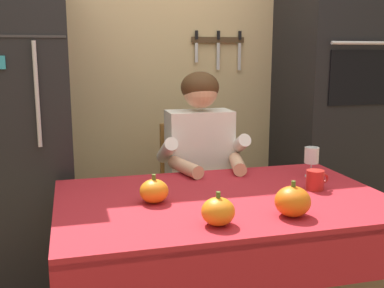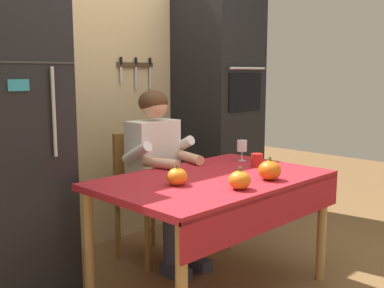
{
  "view_description": "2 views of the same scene",
  "coord_description": "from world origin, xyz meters",
  "px_view_note": "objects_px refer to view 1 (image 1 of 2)",
  "views": [
    {
      "loc": [
        -0.61,
        -1.69,
        1.34
      ],
      "look_at": [
        -0.09,
        0.27,
        0.94
      ],
      "focal_mm": 43.21,
      "sensor_mm": 36.0,
      "label": 1
    },
    {
      "loc": [
        -2.04,
        -1.75,
        1.37
      ],
      "look_at": [
        -0.11,
        0.17,
        0.94
      ],
      "focal_mm": 43.39,
      "sensor_mm": 36.0,
      "label": 2
    }
  ],
  "objects_px": {
    "pumpkin_medium": "(154,191)",
    "chair_behind_person": "(194,194)",
    "pumpkin_small": "(218,211)",
    "wine_glass": "(312,156)",
    "dining_table": "(225,217)",
    "refrigerator": "(8,136)",
    "wall_oven": "(332,98)",
    "seated_person": "(203,165)",
    "coffee_mug": "(315,180)",
    "pumpkin_large": "(293,201)"
  },
  "relations": [
    {
      "from": "pumpkin_medium",
      "to": "chair_behind_person",
      "type": "bearing_deg",
      "value": 64.0
    },
    {
      "from": "pumpkin_small",
      "to": "wine_glass",
      "type": "bearing_deg",
      "value": 38.02
    },
    {
      "from": "chair_behind_person",
      "to": "wine_glass",
      "type": "distance_m",
      "value": 0.8
    },
    {
      "from": "dining_table",
      "to": "pumpkin_medium",
      "type": "relative_size",
      "value": 11.74
    },
    {
      "from": "dining_table",
      "to": "pumpkin_small",
      "type": "bearing_deg",
      "value": -113.54
    },
    {
      "from": "chair_behind_person",
      "to": "pumpkin_small",
      "type": "relative_size",
      "value": 7.54
    },
    {
      "from": "refrigerator",
      "to": "wine_glass",
      "type": "height_order",
      "value": "refrigerator"
    },
    {
      "from": "wall_oven",
      "to": "chair_behind_person",
      "type": "distance_m",
      "value": 1.12
    },
    {
      "from": "refrigerator",
      "to": "wine_glass",
      "type": "relative_size",
      "value": 12.06
    },
    {
      "from": "chair_behind_person",
      "to": "seated_person",
      "type": "relative_size",
      "value": 0.75
    },
    {
      "from": "coffee_mug",
      "to": "pumpkin_medium",
      "type": "distance_m",
      "value": 0.73
    },
    {
      "from": "coffee_mug",
      "to": "pumpkin_large",
      "type": "relative_size",
      "value": 0.78
    },
    {
      "from": "refrigerator",
      "to": "dining_table",
      "type": "bearing_deg",
      "value": -42.91
    },
    {
      "from": "coffee_mug",
      "to": "pumpkin_large",
      "type": "distance_m",
      "value": 0.38
    },
    {
      "from": "pumpkin_medium",
      "to": "pumpkin_large",
      "type": "bearing_deg",
      "value": -31.55
    },
    {
      "from": "dining_table",
      "to": "coffee_mug",
      "type": "relative_size",
      "value": 13.14
    },
    {
      "from": "pumpkin_medium",
      "to": "pumpkin_small",
      "type": "distance_m",
      "value": 0.35
    },
    {
      "from": "pumpkin_large",
      "to": "pumpkin_small",
      "type": "bearing_deg",
      "value": -176.77
    },
    {
      "from": "wall_oven",
      "to": "pumpkin_large",
      "type": "xyz_separation_m",
      "value": [
        -0.87,
        -1.19,
        -0.25
      ]
    },
    {
      "from": "pumpkin_large",
      "to": "pumpkin_small",
      "type": "distance_m",
      "value": 0.3
    },
    {
      "from": "wall_oven",
      "to": "pumpkin_small",
      "type": "bearing_deg",
      "value": -134.2
    },
    {
      "from": "wall_oven",
      "to": "wine_glass",
      "type": "distance_m",
      "value": 0.9
    },
    {
      "from": "wine_glass",
      "to": "pumpkin_small",
      "type": "xyz_separation_m",
      "value": [
        -0.65,
        -0.51,
        -0.05
      ]
    },
    {
      "from": "refrigerator",
      "to": "pumpkin_large",
      "type": "bearing_deg",
      "value": -45.64
    },
    {
      "from": "chair_behind_person",
      "to": "pumpkin_medium",
      "type": "height_order",
      "value": "chair_behind_person"
    },
    {
      "from": "chair_behind_person",
      "to": "coffee_mug",
      "type": "xyz_separation_m",
      "value": [
        0.36,
        -0.77,
        0.27
      ]
    },
    {
      "from": "pumpkin_small",
      "to": "seated_person",
      "type": "bearing_deg",
      "value": 77.33
    },
    {
      "from": "dining_table",
      "to": "seated_person",
      "type": "relative_size",
      "value": 1.12
    },
    {
      "from": "pumpkin_small",
      "to": "chair_behind_person",
      "type": "bearing_deg",
      "value": 79.5
    },
    {
      "from": "refrigerator",
      "to": "chair_behind_person",
      "type": "height_order",
      "value": "refrigerator"
    },
    {
      "from": "dining_table",
      "to": "coffee_mug",
      "type": "xyz_separation_m",
      "value": [
        0.43,
        0.02,
        0.13
      ]
    },
    {
      "from": "coffee_mug",
      "to": "wine_glass",
      "type": "distance_m",
      "value": 0.23
    },
    {
      "from": "pumpkin_large",
      "to": "pumpkin_small",
      "type": "height_order",
      "value": "pumpkin_large"
    },
    {
      "from": "pumpkin_large",
      "to": "refrigerator",
      "type": "bearing_deg",
      "value": 134.36
    },
    {
      "from": "refrigerator",
      "to": "wall_oven",
      "type": "bearing_deg",
      "value": 1.13
    },
    {
      "from": "seated_person",
      "to": "pumpkin_large",
      "type": "height_order",
      "value": "seated_person"
    },
    {
      "from": "refrigerator",
      "to": "seated_person",
      "type": "xyz_separation_m",
      "value": [
        1.03,
        -0.28,
        -0.16
      ]
    },
    {
      "from": "wall_oven",
      "to": "coffee_mug",
      "type": "distance_m",
      "value": 1.13
    },
    {
      "from": "seated_person",
      "to": "coffee_mug",
      "type": "relative_size",
      "value": 11.69
    },
    {
      "from": "refrigerator",
      "to": "dining_table",
      "type": "relative_size",
      "value": 1.29
    },
    {
      "from": "pumpkin_large",
      "to": "chair_behind_person",
      "type": "bearing_deg",
      "value": 95.37
    },
    {
      "from": "refrigerator",
      "to": "wine_glass",
      "type": "distance_m",
      "value": 1.62
    },
    {
      "from": "wine_glass",
      "to": "pumpkin_medium",
      "type": "height_order",
      "value": "wine_glass"
    },
    {
      "from": "coffee_mug",
      "to": "wine_glass",
      "type": "height_order",
      "value": "wine_glass"
    },
    {
      "from": "wall_oven",
      "to": "refrigerator",
      "type": "bearing_deg",
      "value": -178.87
    },
    {
      "from": "wall_oven",
      "to": "dining_table",
      "type": "distance_m",
      "value": 1.45
    },
    {
      "from": "wall_oven",
      "to": "seated_person",
      "type": "distance_m",
      "value": 1.07
    },
    {
      "from": "dining_table",
      "to": "chair_behind_person",
      "type": "distance_m",
      "value": 0.81
    },
    {
      "from": "dining_table",
      "to": "seated_person",
      "type": "xyz_separation_m",
      "value": [
        0.08,
        0.6,
        0.08
      ]
    },
    {
      "from": "refrigerator",
      "to": "dining_table",
      "type": "distance_m",
      "value": 1.32
    }
  ]
}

